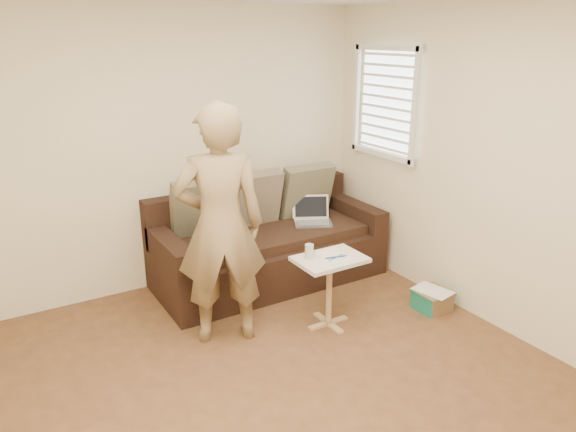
{
  "coord_description": "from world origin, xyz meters",
  "views": [
    {
      "loc": [
        -1.56,
        -2.52,
        2.34
      ],
      "look_at": [
        0.8,
        1.4,
        0.78
      ],
      "focal_mm": 33.77,
      "sensor_mm": 36.0,
      "label": 1
    }
  ],
  "objects": [
    {
      "name": "person",
      "position": [
        -0.01,
        1.04,
        0.95
      ],
      "size": [
        0.8,
        0.66,
        1.89
      ],
      "primitive_type": "imported",
      "rotation": [
        0.0,
        0.0,
        2.82
      ],
      "color": "olive",
      "rests_on": "ground"
    },
    {
      "name": "striped_box",
      "position": [
        1.75,
        0.5,
        0.09
      ],
      "size": [
        0.29,
        0.29,
        0.18
      ],
      "primitive_type": null,
      "color": "#DC4C21",
      "rests_on": "ground"
    },
    {
      "name": "wall_right",
      "position": [
        2.0,
        0.0,
        1.3
      ],
      "size": [
        0.0,
        4.5,
        4.5
      ],
      "primitive_type": "plane",
      "rotation": [
        1.57,
        0.0,
        -1.57
      ],
      "color": "beige",
      "rests_on": "ground"
    },
    {
      "name": "wall_back",
      "position": [
        0.0,
        2.25,
        1.3
      ],
      "size": [
        4.0,
        0.0,
        4.0
      ],
      "primitive_type": "plane",
      "rotation": [
        1.57,
        0.0,
        0.0
      ],
      "color": "beige",
      "rests_on": "ground"
    },
    {
      "name": "sofa",
      "position": [
        0.81,
        1.77,
        0.42
      ],
      "size": [
        2.2,
        0.95,
        0.85
      ],
      "primitive_type": null,
      "color": "black",
      "rests_on": "ground"
    },
    {
      "name": "pillow_left",
      "position": [
        0.21,
        2.01,
        0.79
      ],
      "size": [
        0.55,
        0.29,
        0.57
      ],
      "primitive_type": null,
      "rotation": [
        0.28,
        0.0,
        0.0
      ],
      "color": "brown",
      "rests_on": "sofa"
    },
    {
      "name": "laptop_white",
      "position": [
        0.29,
        1.62,
        0.52
      ],
      "size": [
        0.37,
        0.32,
        0.22
      ],
      "primitive_type": null,
      "rotation": [
        0.0,
        0.0,
        0.39
      ],
      "color": "white",
      "rests_on": "sofa"
    },
    {
      "name": "pillow_right",
      "position": [
        1.36,
        1.97,
        0.79
      ],
      "size": [
        0.55,
        0.28,
        0.57
      ],
      "primitive_type": null,
      "rotation": [
        0.26,
        0.0,
        0.0
      ],
      "color": "brown",
      "rests_on": "sofa"
    },
    {
      "name": "scissors",
      "position": [
        0.84,
        0.72,
        0.62
      ],
      "size": [
        0.18,
        0.11,
        0.02
      ],
      "primitive_type": null,
      "rotation": [
        0.0,
        0.0,
        -0.03
      ],
      "color": "silver",
      "rests_on": "side_table"
    },
    {
      "name": "side_table",
      "position": [
        0.81,
        0.76,
        0.31
      ],
      "size": [
        0.55,
        0.39,
        0.61
      ],
      "primitive_type": null,
      "color": "silver",
      "rests_on": "ground"
    },
    {
      "name": "paper_on_table",
      "position": [
        0.85,
        0.78,
        0.61
      ],
      "size": [
        0.25,
        0.33,
        0.0
      ],
      "primitive_type": null,
      "rotation": [
        0.0,
        0.0,
        -0.14
      ],
      "color": "white",
      "rests_on": "side_table"
    },
    {
      "name": "pillow_mid",
      "position": [
        0.76,
        1.99,
        0.79
      ],
      "size": [
        0.55,
        0.27,
        0.57
      ],
      "primitive_type": null,
      "rotation": [
        0.24,
        0.0,
        0.0
      ],
      "color": "brown",
      "rests_on": "sofa"
    },
    {
      "name": "drinking_glass",
      "position": [
        0.66,
        0.83,
        0.67
      ],
      "size": [
        0.07,
        0.07,
        0.12
      ],
      "primitive_type": null,
      "color": "silver",
      "rests_on": "side_table"
    },
    {
      "name": "window_blinds",
      "position": [
        1.95,
        1.5,
        1.7
      ],
      "size": [
        0.12,
        0.88,
        1.08
      ],
      "primitive_type": null,
      "color": "white",
      "rests_on": "wall_right"
    },
    {
      "name": "laptop_silver",
      "position": [
        1.29,
        1.72,
        0.52
      ],
      "size": [
        0.45,
        0.4,
        0.24
      ],
      "primitive_type": null,
      "rotation": [
        0.0,
        0.0,
        -0.48
      ],
      "color": "#B7BABC",
      "rests_on": "sofa"
    },
    {
      "name": "floor",
      "position": [
        0.0,
        0.0,
        0.0
      ],
      "size": [
        4.5,
        4.5,
        0.0
      ],
      "primitive_type": "plane",
      "color": "#51351E",
      "rests_on": "ground"
    }
  ]
}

